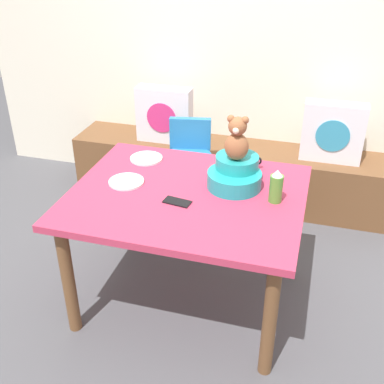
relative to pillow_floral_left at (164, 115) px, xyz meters
name	(u,v)px	position (x,y,z in m)	size (l,w,h in m)	color
ground_plane	(188,296)	(0.56, -1.24, -0.68)	(8.00, 8.00, 0.00)	#4C4C51
back_wall	(245,31)	(0.56, 0.29, 0.62)	(4.40, 0.10, 2.60)	silver
window_bench	(231,173)	(0.56, 0.02, -0.45)	(2.60, 0.44, 0.46)	brown
pillow_floral_left	(164,115)	(0.00, 0.00, 0.00)	(0.44, 0.15, 0.44)	silver
pillow_floral_right	(333,132)	(1.30, 0.00, 0.00)	(0.44, 0.15, 0.44)	silver
dining_table	(187,208)	(0.56, -1.24, -0.04)	(1.26, 1.03, 0.74)	#B73351
highchair	(189,160)	(0.32, -0.42, -0.16)	(0.38, 0.49, 0.79)	#2672B2
infant_seat_teal	(235,174)	(0.79, -1.09, 0.13)	(0.30, 0.33, 0.16)	teal
teddy_bear	(237,139)	(0.79, -1.09, 0.34)	(0.13, 0.12, 0.25)	#925A37
ketchup_bottle	(276,187)	(1.03, -1.20, 0.15)	(0.07, 0.07, 0.18)	#4C8C33
coffee_mug	(249,160)	(0.83, -0.85, 0.11)	(0.12, 0.08, 0.09)	black
dinner_plate_near	(126,182)	(0.20, -1.23, 0.07)	(0.20, 0.20, 0.01)	white
dinner_plate_far	(146,158)	(0.20, -0.91, 0.07)	(0.20, 0.20, 0.01)	white
cell_phone	(177,202)	(0.54, -1.36, 0.06)	(0.07, 0.14, 0.01)	black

